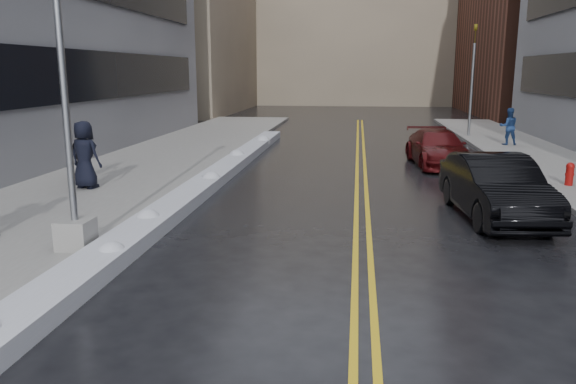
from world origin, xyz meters
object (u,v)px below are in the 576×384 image
(lamppost, at_px, (67,131))
(car_maroon, at_px, (438,148))
(fire_hydrant, at_px, (570,173))
(pedestrian_d, at_px, (82,154))
(car_black, at_px, (495,188))
(pedestrian_c, at_px, (85,155))
(traffic_signal, at_px, (472,76))
(pedestrian_east, at_px, (509,126))

(lamppost, relative_size, car_maroon, 1.59)
(lamppost, height_order, fire_hydrant, lamppost)
(lamppost, distance_m, fire_hydrant, 14.81)
(lamppost, distance_m, pedestrian_d, 8.06)
(lamppost, height_order, car_maroon, lamppost)
(lamppost, bearing_deg, car_black, 24.09)
(pedestrian_c, xyz_separation_m, pedestrian_d, (-0.81, 1.41, -0.20))
(fire_hydrant, distance_m, traffic_signal, 14.30)
(car_maroon, bearing_deg, lamppost, -131.16)
(car_black, bearing_deg, lamppost, -161.50)
(lamppost, relative_size, pedestrian_d, 4.55)
(pedestrian_east, relative_size, car_maroon, 0.37)
(fire_hydrant, height_order, car_maroon, car_maroon)
(pedestrian_east, height_order, car_black, pedestrian_east)
(pedestrian_d, bearing_deg, car_maroon, -134.19)
(pedestrian_c, bearing_deg, pedestrian_east, -127.35)
(traffic_signal, bearing_deg, lamppost, -118.21)
(car_black, bearing_deg, pedestrian_d, 160.77)
(pedestrian_east, height_order, car_maroon, pedestrian_east)
(car_maroon, bearing_deg, fire_hydrant, -56.35)
(pedestrian_d, distance_m, car_black, 12.92)
(pedestrian_c, distance_m, car_black, 11.86)
(lamppost, relative_size, car_black, 1.56)
(lamppost, relative_size, pedestrian_c, 3.69)
(lamppost, height_order, pedestrian_east, lamppost)
(pedestrian_c, relative_size, pedestrian_east, 1.16)
(pedestrian_c, bearing_deg, fire_hydrant, -157.12)
(fire_hydrant, bearing_deg, lamppost, -146.96)
(pedestrian_d, relative_size, car_maroon, 0.35)
(pedestrian_east, xyz_separation_m, car_maroon, (-4.11, -5.76, -0.35))
(fire_hydrant, xyz_separation_m, pedestrian_c, (-14.92, -2.28, 0.63))
(traffic_signal, bearing_deg, pedestrian_c, -131.53)
(traffic_signal, bearing_deg, pedestrian_d, -135.68)
(car_black, bearing_deg, fire_hydrant, 45.42)
(pedestrian_c, bearing_deg, pedestrian_d, -45.77)
(pedestrian_east, bearing_deg, car_maroon, 53.11)
(traffic_signal, relative_size, car_maroon, 1.25)
(traffic_signal, height_order, pedestrian_c, traffic_signal)
(pedestrian_east, distance_m, car_black, 14.48)
(pedestrian_d, bearing_deg, car_black, -170.72)
(pedestrian_d, height_order, pedestrian_east, pedestrian_east)
(lamppost, bearing_deg, traffic_signal, 61.79)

